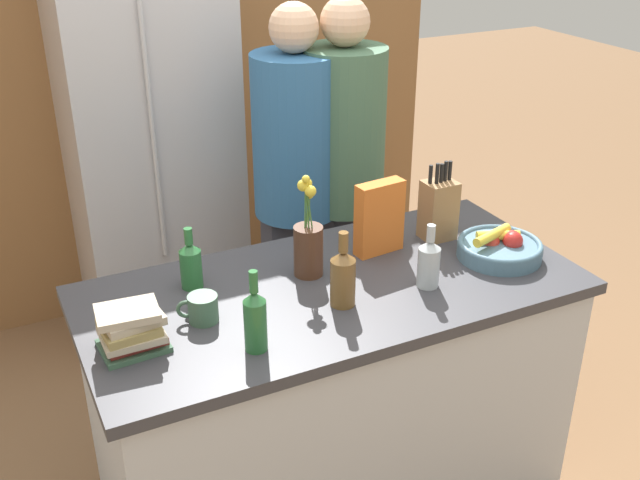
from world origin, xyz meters
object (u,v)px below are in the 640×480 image
Objects in this scene: knife_block at (438,209)px; bottle_oil at (255,319)px; coffee_mug at (202,308)px; book_stack at (131,330)px; fruit_bowl at (500,247)px; bottle_wine at (343,277)px; bottle_vinegar at (191,264)px; person_at_sink at (296,183)px; bottle_water at (429,262)px; refrigerator at (149,136)px; cereal_box at (379,218)px; flower_vase at (308,245)px; person_in_blue at (343,176)px.

knife_block is 0.94m from bottle_oil.
coffee_mug is 0.23m from book_stack.
bottle_wine reaches higher than fruit_bowl.
person_at_sink is (0.63, 0.57, -0.04)m from bottle_vinegar.
bottle_water is at bearing -9.33° from coffee_mug.
bottle_oil is (-0.97, -0.15, 0.06)m from fruit_bowl.
bottle_vinegar is at bearing -98.68° from refrigerator.
cereal_box is 1.25× the size of bottle_vinegar.
refrigerator reaches higher than cereal_box.
cereal_box is 0.16× the size of person_at_sink.
flower_vase is 0.46m from bottle_oil.
flower_vase is at bearing 93.18° from bottle_wine.
knife_block is 0.18× the size of person_at_sink.
bottle_oil is 1.15× the size of bottle_water.
fruit_bowl is 2.38× the size of coffee_mug.
bottle_oil is 1.15m from person_at_sink.
cereal_box is 1.05× the size of bottle_oil.
bottle_oil is at bearing -156.58° from knife_block.
bottle_water is (0.30, -0.02, -0.01)m from bottle_wine.
bottle_wine is (0.01, -0.22, -0.01)m from flower_vase.
coffee_mug is 1.15m from person_in_blue.
knife_block is 1.35× the size of bottle_water.
person_in_blue reaches higher than bottle_oil.
book_stack reaches higher than fruit_bowl.
person_in_blue is (0.45, 0.85, -0.05)m from bottle_wine.
flower_vase reaches higher than book_stack.
book_stack is at bearing -122.33° from person_in_blue.
cereal_box reaches higher than bottle_wine.
cereal_box is 0.67m from bottle_vinegar.
bottle_vinegar reaches higher than fruit_bowl.
book_stack is at bearing 176.04° from bottle_water.
refrigerator reaches higher than book_stack.
person_in_blue is at bearing 80.54° from bottle_water.
bottle_water is at bearing -169.91° from fruit_bowl.
bottle_water is (-0.23, -0.28, -0.03)m from knife_block.
person_in_blue is (0.46, 0.63, -0.06)m from flower_vase.
person_at_sink reaches higher than bottle_water.
book_stack is 0.92× the size of bottle_vinegar.
bottle_water is at bearing -37.54° from flower_vase.
book_stack is (-0.63, -0.18, -0.05)m from flower_vase.
knife_block is 0.54m from flower_vase.
refrigerator reaches higher than bottle_water.
fruit_bowl is 0.68m from flower_vase.
bottle_vinegar is 0.12× the size of person_in_blue.
bottle_water is (0.02, -0.28, -0.05)m from cereal_box.
person_at_sink is (-0.06, 0.90, -0.04)m from bottle_water.
bottle_vinegar is at bearing -130.87° from person_at_sink.
knife_block is at bearing 0.61° from cereal_box.
person_at_sink reaches higher than flower_vase.
coffee_mug is 0.07× the size of person_at_sink.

